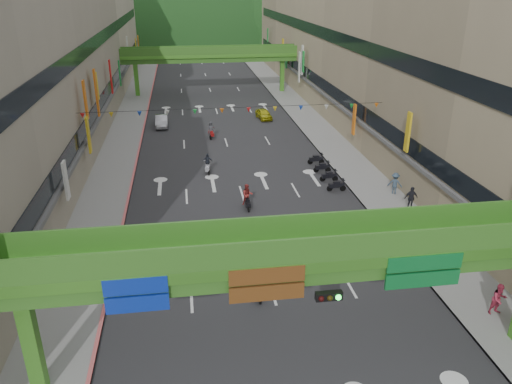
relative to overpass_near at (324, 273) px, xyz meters
name	(u,v)px	position (x,y,z in m)	size (l,w,h in m)	color
road_slab	(219,119)	(-0.93, 44.62, -5.20)	(18.00, 140.00, 0.02)	#28282B
sidewalk_left	(130,122)	(-11.93, 44.62, -5.13)	(4.00, 140.00, 0.15)	gray
sidewalk_right	(304,115)	(10.07, 44.62, -5.13)	(4.00, 140.00, 0.15)	gray
curb_left	(145,121)	(-10.03, 44.62, -5.12)	(0.20, 140.00, 0.18)	#CC5959
curb_right	(290,116)	(8.17, 44.62, -5.12)	(0.20, 140.00, 0.18)	gray
building_row_left	(50,44)	(-19.86, 44.62, 4.25)	(12.80, 95.00, 19.00)	#9E937F
building_row_right	(370,38)	(18.00, 44.62, 4.25)	(12.80, 95.00, 19.00)	gray
overpass_near	(324,273)	(0.00, 0.00, 0.00)	(28.00, 12.27, 7.10)	#4C9E2D
overpass_far	(210,58)	(-0.93, 59.62, 0.20)	(28.00, 2.20, 7.10)	#4C9E2D
hill_left	(146,34)	(-15.93, 154.62, -5.21)	(168.00, 140.00, 112.00)	#1C4419
hill_right	(259,27)	(24.07, 174.62, -5.21)	(208.00, 176.00, 128.00)	#1C4419
bunting_string	(235,110)	(-0.93, 24.62, 0.75)	(26.00, 0.36, 0.47)	black
scooter_rider_near	(258,284)	(-1.80, 6.03, -4.34)	(0.61, 1.60, 1.89)	black
scooter_rider_mid	(247,196)	(-0.86, 17.57, -4.17)	(0.81, 1.60, 2.01)	black
scooter_rider_left	(207,164)	(-3.42, 25.63, -4.28)	(0.94, 1.60, 1.88)	gray
scooter_rider_far	(211,130)	(-2.42, 36.40, -4.26)	(0.84, 1.58, 1.90)	maroon
parked_scooter_row	(326,171)	(6.87, 23.24, -4.68)	(1.60, 7.20, 1.08)	black
car_silver	(162,121)	(-7.93, 42.05, -4.53)	(1.42, 4.08, 1.35)	#B3B4BC
car_yellow	(264,114)	(4.63, 43.72, -4.58)	(1.49, 3.70, 1.26)	gold
pedestrian_red	(499,302)	(10.25, 2.62, -4.33)	(0.85, 0.66, 1.75)	#B02E48
pedestrian_dark	(411,200)	(11.27, 15.44, -4.30)	(1.06, 0.44, 1.80)	black
pedestrian_blue	(395,185)	(11.27, 18.45, -4.32)	(0.83, 0.53, 1.78)	#334456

